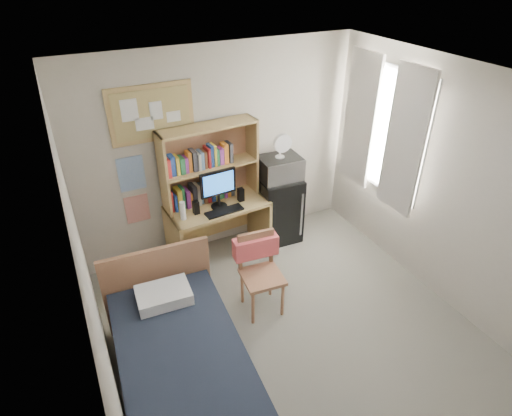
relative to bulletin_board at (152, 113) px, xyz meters
name	(u,v)px	position (x,y,z in m)	size (l,w,h in m)	color
floor	(303,345)	(0.78, -2.08, -1.93)	(3.60, 4.20, 0.02)	gray
ceiling	(324,92)	(0.78, -2.08, 0.68)	(3.60, 4.20, 0.02)	white
wall_back	(220,152)	(0.78, 0.02, -0.62)	(3.60, 0.04, 2.60)	beige
wall_left	(95,308)	(-1.02, -2.08, -0.62)	(0.04, 4.20, 2.60)	beige
wall_right	(460,196)	(2.58, -2.08, -0.62)	(0.04, 4.20, 2.60)	beige
window_unit	(383,130)	(2.53, -0.88, -0.32)	(0.10, 1.40, 1.70)	white
curtain_left	(405,142)	(2.50, -1.28, -0.32)	(0.04, 0.55, 1.70)	silver
curtain_right	(360,120)	(2.50, -0.48, -0.32)	(0.04, 0.55, 1.70)	silver
bulletin_board	(152,113)	(0.00, 0.00, 0.00)	(0.94, 0.03, 0.64)	tan
poster_wave	(131,174)	(-0.32, 0.01, -0.67)	(0.30, 0.01, 0.42)	#295FA6
poster_japan	(137,209)	(-0.32, 0.01, -1.14)	(0.28, 0.01, 0.36)	red
desk	(219,230)	(0.59, -0.31, -1.54)	(1.23, 0.61, 0.77)	tan
desk_chair	(262,276)	(0.64, -1.43, -1.46)	(0.46, 0.46, 0.92)	#A87350
mini_fridge	(278,208)	(1.46, -0.27, -1.46)	(0.54, 0.54, 0.92)	black
bed	(187,382)	(-0.47, -2.20, -1.63)	(1.06, 2.12, 0.58)	black
hutch	(210,164)	(0.58, -0.16, -0.67)	(1.19, 0.30, 0.97)	tan
monitor	(218,190)	(0.59, -0.37, -0.91)	(0.45, 0.04, 0.48)	black
keyboard	(224,211)	(0.60, -0.51, -1.14)	(0.46, 0.15, 0.02)	black
speaker_left	(196,207)	(0.29, -0.39, -1.07)	(0.07, 0.07, 0.16)	black
speaker_right	(241,195)	(0.89, -0.35, -1.07)	(0.07, 0.07, 0.17)	black
water_bottle	(183,211)	(0.11, -0.44, -1.04)	(0.07, 0.07, 0.23)	white
hoodie	(256,247)	(0.66, -1.23, -1.20)	(0.49, 0.15, 0.23)	#FC5F62
microwave	(280,168)	(1.46, -0.29, -0.85)	(0.52, 0.39, 0.30)	#B4B3B8
desk_fan	(280,147)	(1.46, -0.29, -0.56)	(0.23, 0.23, 0.29)	white
pillow	(164,295)	(-0.42, -1.45, -1.28)	(0.50, 0.35, 0.12)	white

